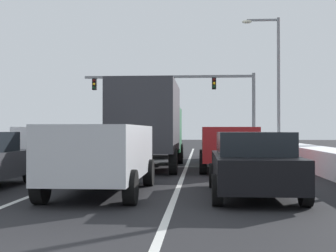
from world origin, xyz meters
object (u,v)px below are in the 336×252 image
at_px(suv_gray_center_lane_third, 164,139).
at_px(street_lamp_right_mid, 274,73).
at_px(sedan_navy_right_lane_third, 224,146).
at_px(suv_silver_center_lane_nearest, 102,152).
at_px(sedan_black_right_lane_nearest, 253,164).
at_px(suv_white_left_lane_second, 59,144).
at_px(suv_tan_left_lane_third, 96,140).
at_px(box_truck_center_lane_second, 149,122).
at_px(traffic_light_gantry, 188,90).
at_px(suv_red_right_lane_second, 227,144).

relative_size(suv_gray_center_lane_third, street_lamp_right_mid, 0.52).
relative_size(sedan_navy_right_lane_third, suv_silver_center_lane_nearest, 0.92).
distance_m(sedan_black_right_lane_nearest, suv_silver_center_lane_nearest, 3.65).
bearing_deg(street_lamp_right_mid, suv_white_left_lane_second, -124.80).
height_order(suv_silver_center_lane_nearest, suv_tan_left_lane_third, same).
bearing_deg(sedan_navy_right_lane_third, sedan_black_right_lane_nearest, -89.79).
relative_size(box_truck_center_lane_second, traffic_light_gantry, 0.51).
relative_size(suv_red_right_lane_second, sedan_navy_right_lane_third, 1.09).
xyz_separation_m(box_truck_center_lane_second, suv_white_left_lane_second, (-3.42, -0.87, -0.88)).
bearing_deg(suv_tan_left_lane_third, suv_red_right_lane_second, -45.11).
distance_m(box_truck_center_lane_second, traffic_light_gantry, 19.68).
bearing_deg(suv_gray_center_lane_third, suv_silver_center_lane_nearest, -90.80).
relative_size(box_truck_center_lane_second, street_lamp_right_mid, 0.76).
bearing_deg(traffic_light_gantry, box_truck_center_lane_second, -93.23).
distance_m(sedan_navy_right_lane_third, suv_white_left_lane_second, 9.02).
distance_m(suv_red_right_lane_second, box_truck_center_lane_second, 3.29).
bearing_deg(suv_red_right_lane_second, sedan_black_right_lane_nearest, -88.48).
relative_size(sedan_navy_right_lane_third, suv_tan_left_lane_third, 0.92).
distance_m(suv_red_right_lane_second, sedan_navy_right_lane_third, 5.73).
bearing_deg(suv_silver_center_lane_nearest, suv_white_left_lane_second, 115.04).
height_order(suv_gray_center_lane_third, street_lamp_right_mid, street_lamp_right_mid).
height_order(sedan_black_right_lane_nearest, suv_gray_center_lane_third, suv_gray_center_lane_third).
relative_size(suv_tan_left_lane_third, street_lamp_right_mid, 0.52).
bearing_deg(sedan_black_right_lane_nearest, street_lamp_right_mid, 79.95).
bearing_deg(suv_tan_left_lane_third, traffic_light_gantry, 70.48).
height_order(suv_red_right_lane_second, sedan_navy_right_lane_third, suv_red_right_lane_second).
distance_m(sedan_black_right_lane_nearest, sedan_navy_right_lane_third, 12.84).
bearing_deg(suv_white_left_lane_second, box_truck_center_lane_second, 14.32).
bearing_deg(suv_gray_center_lane_third, street_lamp_right_mid, 37.85).
distance_m(box_truck_center_lane_second, suv_white_left_lane_second, 3.63).
relative_size(suv_red_right_lane_second, box_truck_center_lane_second, 0.68).
distance_m(traffic_light_gantry, street_lamp_right_mid, 7.93).
height_order(suv_silver_center_lane_nearest, suv_white_left_lane_second, same).
xyz_separation_m(suv_silver_center_lane_nearest, suv_gray_center_lane_third, (0.23, 16.25, 0.00)).
xyz_separation_m(suv_white_left_lane_second, traffic_light_gantry, (4.51, 20.29, 3.87)).
xyz_separation_m(traffic_light_gantry, street_lamp_right_mid, (6.13, -4.98, 0.68)).
relative_size(sedan_navy_right_lane_third, suv_white_left_lane_second, 0.92).
distance_m(suv_red_right_lane_second, suv_silver_center_lane_nearest, 7.77).
bearing_deg(suv_red_right_lane_second, suv_tan_left_lane_third, 134.89).
bearing_deg(suv_tan_left_lane_third, box_truck_center_lane_second, -59.97).
bearing_deg(traffic_light_gantry, suv_silver_center_lane_nearest, -93.01).
bearing_deg(sedan_black_right_lane_nearest, suv_red_right_lane_second, 91.52).
xyz_separation_m(sedan_navy_right_lane_third, street_lamp_right_mid, (3.96, 9.26, 4.80)).
bearing_deg(street_lamp_right_mid, box_truck_center_lane_second, -116.58).
bearing_deg(sedan_black_right_lane_nearest, box_truck_center_lane_second, 113.42).
height_order(sedan_black_right_lane_nearest, suv_red_right_lane_second, suv_red_right_lane_second).
xyz_separation_m(sedan_black_right_lane_nearest, street_lamp_right_mid, (3.92, 22.09, 4.80)).
height_order(box_truck_center_lane_second, suv_tan_left_lane_third, box_truck_center_lane_second).
bearing_deg(street_lamp_right_mid, suv_gray_center_lane_third, -142.15).
bearing_deg(traffic_light_gantry, sedan_black_right_lane_nearest, -85.32).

